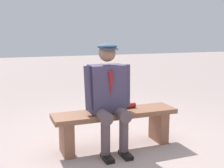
# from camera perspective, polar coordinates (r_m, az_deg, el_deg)

# --- Properties ---
(ground_plane) EXTENTS (30.00, 30.00, 0.00)m
(ground_plane) POSITION_cam_1_polar(r_m,az_deg,el_deg) (3.79, 0.66, -12.36)
(ground_plane) COLOR gray
(bench) EXTENTS (1.59, 0.40, 0.48)m
(bench) POSITION_cam_1_polar(r_m,az_deg,el_deg) (3.67, 0.67, -7.56)
(bench) COLOR brown
(bench) RESTS_ON ground
(seated_man) EXTENTS (0.59, 0.59, 1.33)m
(seated_man) POSITION_cam_1_polar(r_m,az_deg,el_deg) (3.48, -0.72, -1.78)
(seated_man) COLOR #433B57
(seated_man) RESTS_ON ground
(rolled_magazine) EXTENTS (0.22, 0.07, 0.07)m
(rolled_magazine) POSITION_cam_1_polar(r_m,az_deg,el_deg) (3.77, 3.12, -4.33)
(rolled_magazine) COLOR #B21E1E
(rolled_magazine) RESTS_ON bench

